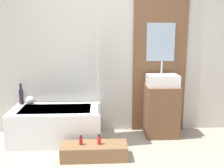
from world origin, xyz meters
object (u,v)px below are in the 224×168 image
Objects in this scene: wooden_step_bench at (94,151)px; vase_tall_dark at (21,96)px; vase_round_light at (30,100)px; bathtub at (57,124)px; bottle_soap_secondary at (99,140)px; bottle_soap_primary at (81,140)px; sink at (163,80)px.

wooden_step_bench is 1.49m from vase_tall_dark.
vase_tall_dark is 0.16m from vase_round_light.
bottle_soap_secondary is at bearing -43.38° from bathtub.
bottle_soap_primary is (-0.17, 0.00, 0.15)m from wooden_step_bench.
bottle_soap_secondary is (0.23, 0.00, 0.00)m from bottle_soap_primary.
sink is 2.01m from vase_round_light.
bottle_soap_primary is at bearing 180.00° from wooden_step_bench.
sink is (1.57, 0.12, 0.61)m from bathtub.
vase_round_light reaches higher than bathtub.
vase_round_light is (-0.97, 0.81, 0.46)m from wooden_step_bench.
bottle_soap_secondary reaches higher than wooden_step_bench.
wooden_step_bench is (0.55, -0.58, -0.15)m from bathtub.
vase_tall_dark reaches higher than vase_round_light.
bottle_soap_primary is 0.94× the size of bottle_soap_secondary.
sink reaches higher than vase_round_light.
bathtub is 0.82m from wooden_step_bench.
vase_tall_dark is at bearing 154.78° from bathtub.
bathtub is 0.56m from vase_round_light.
bottle_soap_primary is at bearing -56.28° from bathtub.
sink is 3.75× the size of bottle_soap_primary.
vase_round_light is at bearing 141.89° from bottle_soap_secondary.
wooden_step_bench is 1.34m from vase_round_light.
sink is at bearing 34.61° from wooden_step_bench.
sink is 2.14m from vase_tall_dark.
vase_round_light is at bearing 151.35° from bathtub.
vase_round_light is at bearing 176.80° from sink.
wooden_step_bench is at bearing 0.00° from bottle_soap_primary.
vase_tall_dark is (-2.12, 0.14, -0.24)m from sink.
bottle_soap_primary reaches higher than wooden_step_bench.
vase_tall_dark is at bearing 142.74° from wooden_step_bench.
vase_round_light is 1.03× the size of bottle_soap_secondary.
wooden_step_bench is at bearing 180.00° from bottle_soap_secondary.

